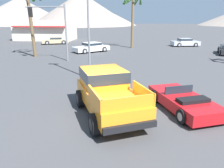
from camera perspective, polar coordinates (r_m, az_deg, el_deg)
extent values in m
plane|color=#424244|center=(9.71, -0.75, -8.64)|extent=(320.00, 320.00, 0.00)
cube|color=orange|center=(9.55, -0.69, -3.72)|extent=(3.77, 5.00, 0.68)
cube|color=orange|center=(10.16, -2.29, 1.83)|extent=(2.54, 2.61, 0.76)
cube|color=#1E2833|center=(10.13, -2.30, 2.58)|extent=(2.59, 2.67, 0.49)
cube|color=orange|center=(7.94, -4.54, -3.67)|extent=(0.85, 1.69, 0.48)
cube|color=orange|center=(8.58, 8.12, -2.20)|extent=(0.85, 1.69, 0.48)
cube|color=orange|center=(7.45, 4.40, -5.09)|extent=(1.79, 0.90, 0.48)
cube|color=black|center=(11.75, -4.19, -0.90)|extent=(1.86, 0.98, 0.24)
cube|color=black|center=(7.64, 4.80, -11.15)|extent=(1.86, 0.98, 0.24)
cylinder|color=black|center=(10.75, -8.31, -3.77)|extent=(0.62, 0.89, 0.84)
cylinder|color=#232326|center=(10.75, -8.31, -3.77)|extent=(0.47, 0.55, 0.46)
cylinder|color=black|center=(11.27, 2.13, -2.62)|extent=(0.62, 0.89, 0.84)
cylinder|color=#232326|center=(11.27, 2.13, -2.62)|extent=(0.47, 0.55, 0.46)
cylinder|color=black|center=(8.20, -4.62, -10.48)|extent=(0.62, 0.89, 0.84)
cylinder|color=#232326|center=(8.20, -4.62, -10.48)|extent=(0.47, 0.55, 0.46)
cylinder|color=black|center=(8.87, 8.65, -8.43)|extent=(0.62, 0.89, 0.84)
cylinder|color=#232326|center=(8.87, 8.65, -8.43)|extent=(0.47, 0.55, 0.46)
cube|color=#B21419|center=(10.82, 18.11, -4.32)|extent=(3.12, 4.40, 0.50)
cube|color=#1E2833|center=(11.03, 17.08, -1.41)|extent=(1.40, 0.61, 0.38)
cube|color=black|center=(10.17, 20.42, -3.94)|extent=(1.51, 1.04, 0.16)
cylinder|color=black|center=(11.47, 11.17, -3.14)|extent=(0.44, 0.67, 0.63)
cylinder|color=#9E9EA3|center=(11.47, 11.17, -3.14)|extent=(0.35, 0.41, 0.35)
cylinder|color=black|center=(12.28, 18.22, -2.34)|extent=(0.44, 0.67, 0.63)
cylinder|color=#9E9EA3|center=(12.28, 18.22, -2.34)|extent=(0.35, 0.41, 0.35)
cylinder|color=black|center=(9.47, 17.86, -8.09)|extent=(0.44, 0.67, 0.63)
cylinder|color=#9E9EA3|center=(9.47, 17.86, -8.09)|extent=(0.35, 0.41, 0.35)
cylinder|color=black|center=(10.44, 25.68, -6.63)|extent=(0.44, 0.67, 0.63)
cylinder|color=#9E9EA3|center=(10.44, 25.68, -6.63)|extent=(0.35, 0.41, 0.35)
cube|color=#B7BABF|center=(35.70, 18.57, 10.10)|extent=(4.37, 2.62, 0.60)
cube|color=#B7BABF|center=(35.61, 18.49, 10.91)|extent=(2.01, 1.93, 0.41)
cube|color=#1E2833|center=(35.61, 18.50, 10.99)|extent=(2.05, 1.98, 0.25)
cylinder|color=black|center=(37.03, 19.84, 9.94)|extent=(0.64, 0.34, 0.61)
cylinder|color=#9E9EA3|center=(37.03, 19.84, 9.94)|extent=(0.38, 0.30, 0.34)
cylinder|color=black|center=(35.43, 21.01, 9.55)|extent=(0.64, 0.34, 0.61)
cylinder|color=#9E9EA3|center=(35.43, 21.01, 9.55)|extent=(0.38, 0.30, 0.34)
cylinder|color=black|center=(36.07, 16.11, 10.11)|extent=(0.64, 0.34, 0.61)
cylinder|color=#9E9EA3|center=(36.07, 16.11, 10.11)|extent=(0.38, 0.30, 0.34)
cylinder|color=black|center=(34.42, 17.15, 9.73)|extent=(0.64, 0.34, 0.61)
cylinder|color=#9E9EA3|center=(34.42, 17.15, 9.73)|extent=(0.38, 0.30, 0.34)
cylinder|color=black|center=(30.85, 26.05, 8.00)|extent=(0.35, 0.64, 0.60)
cylinder|color=#9E9EA3|center=(30.85, 26.05, 8.00)|extent=(0.30, 0.38, 0.33)
cylinder|color=black|center=(28.34, 26.51, 7.29)|extent=(0.35, 0.64, 0.60)
cylinder|color=#9E9EA3|center=(28.34, 26.51, 7.29)|extent=(0.30, 0.38, 0.33)
cube|color=white|center=(28.18, -5.48, 9.24)|extent=(4.62, 4.45, 0.55)
cube|color=white|center=(28.18, -5.31, 10.29)|extent=(2.51, 2.49, 0.47)
cube|color=#1E2833|center=(28.17, -5.31, 10.40)|extent=(2.56, 2.54, 0.28)
cylinder|color=black|center=(26.75, -7.15, 8.50)|extent=(0.63, 0.60, 0.65)
cylinder|color=#9E9EA3|center=(26.75, -7.15, 8.50)|extent=(0.42, 0.41, 0.36)
cylinder|color=black|center=(28.29, -8.90, 8.89)|extent=(0.63, 0.60, 0.65)
cylinder|color=#9E9EA3|center=(28.29, -8.90, 8.89)|extent=(0.42, 0.41, 0.36)
cylinder|color=black|center=(28.21, -2.04, 9.06)|extent=(0.63, 0.60, 0.65)
cylinder|color=#9E9EA3|center=(28.21, -2.04, 9.06)|extent=(0.42, 0.41, 0.36)
cylinder|color=black|center=(29.68, -3.96, 9.42)|extent=(0.63, 0.60, 0.65)
cylinder|color=#9E9EA3|center=(29.68, -3.96, 9.42)|extent=(0.42, 0.41, 0.36)
cube|color=tan|center=(37.90, -14.59, 10.73)|extent=(4.53, 3.18, 0.51)
cube|color=tan|center=(37.86, -14.48, 11.43)|extent=(2.20, 2.08, 0.40)
cube|color=#1E2833|center=(37.86, -14.48, 11.50)|extent=(2.25, 2.12, 0.24)
cylinder|color=black|center=(37.08, -16.58, 10.28)|extent=(0.70, 0.45, 0.67)
cylinder|color=#9E9EA3|center=(37.08, -16.58, 10.28)|extent=(0.43, 0.35, 0.37)
cylinder|color=black|center=(38.74, -16.55, 10.54)|extent=(0.70, 0.45, 0.67)
cylinder|color=#9E9EA3|center=(38.74, -16.55, 10.54)|extent=(0.43, 0.35, 0.37)
cylinder|color=black|center=(37.13, -12.51, 10.59)|extent=(0.70, 0.45, 0.67)
cylinder|color=#9E9EA3|center=(37.13, -12.51, 10.59)|extent=(0.43, 0.35, 0.37)
cylinder|color=black|center=(38.78, -12.66, 10.83)|extent=(0.70, 0.45, 0.67)
cylinder|color=#9E9EA3|center=(38.78, -12.66, 10.83)|extent=(0.43, 0.35, 0.37)
cylinder|color=slate|center=(22.39, -11.89, 12.82)|extent=(0.16, 0.16, 5.44)
cylinder|color=slate|center=(23.05, -17.19, 18.72)|extent=(3.94, 0.11, 0.11)
cube|color=black|center=(23.66, -20.56, 17.13)|extent=(0.34, 0.26, 0.90)
sphere|color=red|center=(23.80, -20.46, 17.79)|extent=(0.20, 0.20, 0.20)
sphere|color=orange|center=(23.79, -20.39, 17.14)|extent=(0.20, 0.20, 0.20)
sphere|color=green|center=(23.79, -20.32, 16.49)|extent=(0.20, 0.20, 0.20)
cylinder|color=slate|center=(15.09, -6.19, 16.09)|extent=(0.14, 0.14, 7.99)
cylinder|color=brown|center=(25.65, -20.34, 14.26)|extent=(0.36, 0.82, 6.89)
cylinder|color=brown|center=(31.96, 5.38, 15.61)|extent=(0.36, 0.36, 6.98)
cube|color=beige|center=(45.51, -16.94, 13.27)|extent=(10.91, 5.67, 3.68)
cube|color=red|center=(42.57, -18.75, 14.01)|extent=(9.81, 0.70, 0.20)
cone|color=gray|center=(125.57, -8.09, 18.79)|extent=(55.63, 55.63, 17.15)
cone|color=gray|center=(147.12, -10.10, 17.30)|extent=(43.23, 43.23, 11.49)
cone|color=gray|center=(148.11, -22.91, 17.13)|extent=(60.41, 60.41, 15.86)
cone|color=gray|center=(132.01, -3.12, 17.34)|extent=(42.07, 42.07, 10.30)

